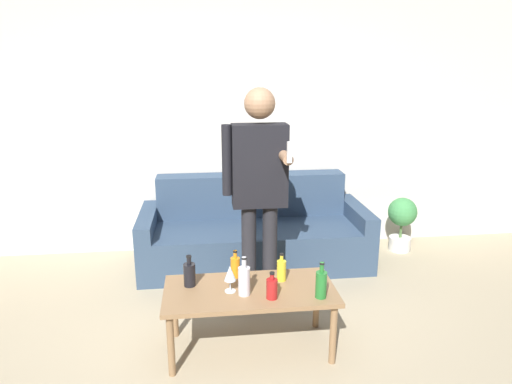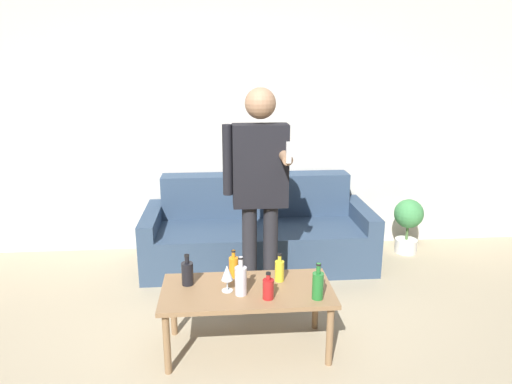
% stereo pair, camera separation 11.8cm
% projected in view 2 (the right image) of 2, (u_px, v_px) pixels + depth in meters
% --- Properties ---
extents(wall_back, '(8.00, 0.06, 2.70)m').
position_uv_depth(wall_back, '(228.00, 115.00, 4.43)').
color(wall_back, silver).
rests_on(wall_back, ground_plane).
extents(couch, '(2.10, 0.85, 0.80)m').
position_uv_depth(couch, '(258.00, 233.00, 4.33)').
color(couch, '#334760').
rests_on(couch, ground_plane).
extents(coffee_table, '(1.10, 0.52, 0.44)m').
position_uv_depth(coffee_table, '(247.00, 296.00, 2.93)').
color(coffee_table, '#8E6B47').
rests_on(coffee_table, ground_plane).
extents(bottle_orange, '(0.06, 0.06, 0.19)m').
position_uv_depth(bottle_orange, '(279.00, 270.00, 3.01)').
color(bottle_orange, yellow).
rests_on(bottle_orange, coffee_table).
extents(bottle_green, '(0.08, 0.08, 0.21)m').
position_uv_depth(bottle_green, '(187.00, 273.00, 2.96)').
color(bottle_green, black).
rests_on(bottle_green, coffee_table).
extents(bottle_dark, '(0.07, 0.07, 0.23)m').
position_uv_depth(bottle_dark, '(318.00, 285.00, 2.77)').
color(bottle_dark, '#23752D').
rests_on(bottle_dark, coffee_table).
extents(bottle_yellow, '(0.08, 0.08, 0.25)m').
position_uv_depth(bottle_yellow, '(241.00, 280.00, 2.82)').
color(bottle_yellow, silver).
rests_on(bottle_yellow, coffee_table).
extents(bottle_red, '(0.07, 0.07, 0.17)m').
position_uv_depth(bottle_red, '(268.00, 288.00, 2.78)').
color(bottle_red, '#B21E1E').
rests_on(bottle_red, coffee_table).
extents(bottle_clear, '(0.06, 0.06, 0.19)m').
position_uv_depth(bottle_clear, '(234.00, 266.00, 3.07)').
color(bottle_clear, orange).
rests_on(bottle_clear, coffee_table).
extents(wine_glass_near, '(0.07, 0.07, 0.18)m').
position_uv_depth(wine_glass_near, '(227.00, 273.00, 2.86)').
color(wine_glass_near, silver).
rests_on(wine_glass_near, coffee_table).
extents(person_standing_front, '(0.48, 0.43, 1.67)m').
position_uv_depth(person_standing_front, '(260.00, 182.00, 3.35)').
color(person_standing_front, '#232328').
rests_on(person_standing_front, ground_plane).
extents(potted_plant, '(0.29, 0.29, 0.55)m').
position_uv_depth(potted_plant, '(408.00, 221.00, 4.51)').
color(potted_plant, silver).
rests_on(potted_plant, ground_plane).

